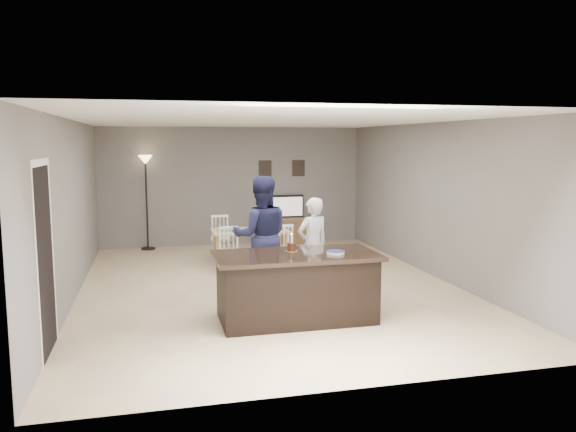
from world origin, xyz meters
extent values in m
plane|color=tan|center=(0.00, 0.00, 0.00)|extent=(8.00, 8.00, 0.00)
plane|color=slate|center=(0.00, 4.00, 1.35)|extent=(6.00, 0.00, 6.00)
plane|color=slate|center=(0.00, -4.00, 1.35)|extent=(6.00, 0.00, 6.00)
plane|color=slate|center=(-3.00, 0.00, 1.35)|extent=(0.00, 8.00, 8.00)
plane|color=slate|center=(3.00, 0.00, 1.35)|extent=(0.00, 8.00, 8.00)
plane|color=white|center=(0.00, 0.00, 2.70)|extent=(8.00, 8.00, 0.00)
cube|color=black|center=(0.00, -1.80, 0.42)|extent=(2.00, 1.00, 0.85)
cube|color=black|center=(0.00, -1.80, 0.88)|extent=(2.15, 1.10, 0.05)
cube|color=brown|center=(1.20, 3.77, 0.30)|extent=(1.20, 0.40, 0.60)
imported|color=black|center=(1.20, 3.84, 0.86)|extent=(0.91, 0.12, 0.53)
plane|color=orange|center=(1.20, 3.76, 0.87)|extent=(0.78, 0.00, 0.78)
cube|color=black|center=(0.75, 3.98, 1.75)|extent=(0.30, 0.02, 0.38)
cube|color=black|center=(1.55, 3.98, 1.75)|extent=(0.30, 0.02, 0.38)
plane|color=black|center=(-2.99, -2.30, 1.05)|extent=(0.00, 2.10, 2.10)
plane|color=white|center=(-2.99, -2.30, 2.14)|extent=(0.00, 1.02, 1.02)
imported|color=silver|center=(0.62, -0.45, 0.75)|extent=(0.63, 0.51, 1.50)
imported|color=#191A37|center=(-0.21, -0.45, 0.92)|extent=(0.97, 0.80, 1.85)
cylinder|color=yellow|center=(-0.02, -1.63, 0.90)|extent=(0.16, 0.16, 0.00)
cylinder|color=#37170F|center=(-0.02, -1.63, 0.96)|extent=(0.12, 0.12, 0.11)
cylinder|color=white|center=(-0.02, -1.63, 1.07)|extent=(0.02, 0.02, 0.12)
sphere|color=#FFBF4C|center=(-0.02, -1.63, 1.13)|extent=(0.02, 0.02, 0.02)
cylinder|color=white|center=(0.50, -1.94, 0.91)|extent=(0.24, 0.24, 0.01)
cylinder|color=white|center=(0.50, -1.94, 0.92)|extent=(0.24, 0.24, 0.01)
cylinder|color=white|center=(0.50, -1.94, 0.93)|extent=(0.24, 0.24, 0.01)
cylinder|color=navy|center=(0.50, -1.94, 0.94)|extent=(0.24, 0.24, 0.00)
cube|color=tan|center=(-0.01, 1.68, 0.66)|extent=(1.47, 0.85, 0.04)
cylinder|color=tan|center=(-0.68, 1.36, 0.32)|extent=(0.05, 0.05, 0.65)
cylinder|color=tan|center=(0.65, 2.00, 0.32)|extent=(0.05, 0.05, 0.65)
cube|color=#3E6F58|center=(-0.01, 1.68, 0.69)|extent=(1.28, 0.35, 0.01)
cube|color=white|center=(-0.53, 1.06, 0.41)|extent=(0.39, 0.37, 0.04)
cylinder|color=white|center=(-0.69, 0.92, 0.20)|extent=(0.03, 0.03, 0.39)
cylinder|color=white|center=(-0.37, 1.20, 0.20)|extent=(0.03, 0.03, 0.39)
cube|color=white|center=(-0.53, 0.89, 0.86)|extent=(0.35, 0.04, 0.05)
cube|color=white|center=(0.47, 1.03, 0.41)|extent=(0.39, 0.37, 0.04)
cylinder|color=white|center=(0.31, 0.89, 0.20)|extent=(0.03, 0.03, 0.39)
cylinder|color=white|center=(0.63, 1.18, 0.20)|extent=(0.03, 0.03, 0.39)
cube|color=white|center=(0.47, 0.87, 0.86)|extent=(0.35, 0.04, 0.05)
cube|color=white|center=(-0.50, 2.33, 0.41)|extent=(0.39, 0.37, 0.04)
cylinder|color=white|center=(-0.34, 2.47, 0.20)|extent=(0.03, 0.03, 0.39)
cylinder|color=white|center=(-0.66, 2.19, 0.20)|extent=(0.03, 0.03, 0.39)
cube|color=white|center=(-0.50, 2.49, 0.86)|extent=(0.35, 0.04, 0.05)
cube|color=white|center=(0.50, 2.31, 0.41)|extent=(0.39, 0.37, 0.04)
cylinder|color=white|center=(0.66, 2.45, 0.20)|extent=(0.03, 0.03, 0.39)
cylinder|color=white|center=(0.34, 2.17, 0.20)|extent=(0.03, 0.03, 0.39)
cube|color=white|center=(0.50, 2.47, 0.86)|extent=(0.35, 0.04, 0.05)
cylinder|color=black|center=(-1.94, 3.79, 0.02)|extent=(0.31, 0.31, 0.03)
cylinder|color=black|center=(-1.94, 3.79, 0.98)|extent=(0.04, 0.04, 1.91)
cone|color=#FFD08C|center=(-1.94, 3.79, 1.98)|extent=(0.31, 0.31, 0.20)
camera|label=1|loc=(-1.82, -8.83, 2.36)|focal=35.00mm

